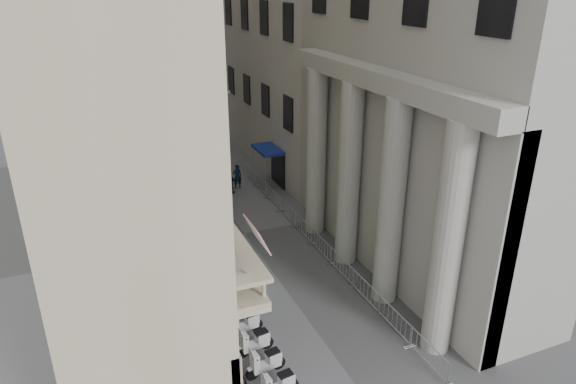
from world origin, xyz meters
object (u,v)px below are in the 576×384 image
(street_lamp, at_px, (194,146))
(info_kiosk, at_px, (229,274))
(security_tent, at_px, (170,180))
(pedestrian_a, at_px, (237,176))
(pedestrian_b, at_px, (229,182))

(street_lamp, relative_size, info_kiosk, 4.26)
(security_tent, xyz_separation_m, pedestrian_a, (5.45, 3.29, -1.70))
(security_tent, relative_size, pedestrian_a, 2.07)
(street_lamp, xyz_separation_m, pedestrian_a, (4.03, 4.52, -4.18))
(security_tent, bearing_deg, pedestrian_a, 31.10)
(security_tent, relative_size, info_kiosk, 1.94)
(security_tent, height_order, pedestrian_a, security_tent)
(pedestrian_a, relative_size, pedestrian_b, 1.10)
(street_lamp, bearing_deg, pedestrian_b, 70.22)
(security_tent, bearing_deg, info_kiosk, -84.57)
(street_lamp, height_order, info_kiosk, street_lamp)
(pedestrian_a, height_order, pedestrian_b, pedestrian_a)
(pedestrian_a, bearing_deg, security_tent, 33.04)
(info_kiosk, height_order, pedestrian_a, info_kiosk)
(street_lamp, bearing_deg, security_tent, 159.09)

